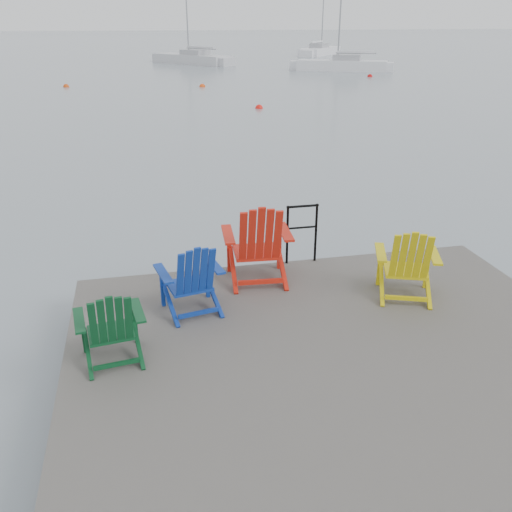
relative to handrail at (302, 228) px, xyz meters
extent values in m
plane|color=gray|center=(-0.25, -2.45, -1.04)|extent=(400.00, 400.00, 0.00)
cube|color=#322F2D|center=(-0.25, -2.45, -0.64)|extent=(6.00, 5.00, 0.20)
cylinder|color=black|center=(-2.95, -0.25, -1.34)|extent=(0.26, 0.26, 1.20)
cylinder|color=black|center=(-0.25, -0.25, -1.34)|extent=(0.26, 0.26, 1.20)
cylinder|color=black|center=(2.45, -0.25, -1.34)|extent=(0.26, 0.26, 1.20)
cylinder|color=black|center=(-0.22, 0.00, -0.09)|extent=(0.04, 0.04, 0.90)
cylinder|color=black|center=(0.22, 0.00, -0.09)|extent=(0.04, 0.04, 0.90)
cylinder|color=black|center=(0.00, 0.00, 0.34)|extent=(0.48, 0.04, 0.04)
cylinder|color=black|center=(0.00, 0.00, 0.01)|extent=(0.44, 0.03, 0.03)
cube|color=#0B3E1E|center=(-2.71, -1.94, -0.25)|extent=(0.52, 0.48, 0.03)
cube|color=#0B3E1E|center=(-3.01, -1.81, -0.29)|extent=(0.05, 0.05, 0.50)
cube|color=#0B3E1E|center=(-2.46, -1.73, -0.29)|extent=(0.05, 0.05, 0.50)
cube|color=#0B3E1E|center=(-3.01, -2.00, -0.03)|extent=(0.18, 0.55, 0.02)
cube|color=#0B3E1E|center=(-2.41, -1.92, -0.03)|extent=(0.18, 0.55, 0.02)
cube|color=#0B3E1E|center=(-2.67, -2.23, 0.04)|extent=(0.46, 0.28, 0.61)
cube|color=navy|center=(-1.78, -1.06, -0.23)|extent=(0.58, 0.54, 0.04)
cube|color=navy|center=(-2.11, -0.93, -0.27)|extent=(0.06, 0.06, 0.53)
cube|color=navy|center=(-1.52, -0.81, -0.27)|extent=(0.06, 0.06, 0.53)
cube|color=navy|center=(-2.09, -1.14, 0.01)|extent=(0.22, 0.59, 0.03)
cube|color=navy|center=(-1.46, -1.01, 0.01)|extent=(0.22, 0.59, 0.03)
cube|color=navy|center=(-1.72, -1.36, 0.09)|extent=(0.51, 0.33, 0.65)
cube|color=red|center=(-0.76, -0.35, -0.16)|extent=(0.66, 0.60, 0.05)
cube|color=red|center=(-1.11, -0.09, -0.22)|extent=(0.06, 0.06, 0.65)
cube|color=red|center=(-0.38, -0.15, -0.22)|extent=(0.06, 0.06, 0.65)
cube|color=red|center=(-1.16, -0.34, 0.13)|extent=(0.19, 0.72, 0.03)
cube|color=red|center=(-0.37, -0.40, 0.13)|extent=(0.19, 0.72, 0.03)
cube|color=red|center=(-0.79, -0.73, 0.22)|extent=(0.59, 0.34, 0.80)
cube|color=#D1BC0B|center=(1.04, -1.26, -0.22)|extent=(0.66, 0.63, 0.04)
cube|color=#D1BC0B|center=(0.82, -0.96, -0.26)|extent=(0.06, 0.06, 0.56)
cube|color=#D1BC0B|center=(1.41, -1.18, -0.26)|extent=(0.06, 0.06, 0.56)
cube|color=#D1BC0B|center=(0.72, -1.16, 0.03)|extent=(0.32, 0.61, 0.03)
cube|color=#D1BC0B|center=(1.36, -1.39, 0.03)|extent=(0.32, 0.61, 0.03)
cube|color=#D1BC0B|center=(0.93, -1.56, 0.12)|extent=(0.55, 0.41, 0.69)
cube|color=silver|center=(3.36, 46.00, -0.79)|extent=(6.77, 8.05, 1.10)
cube|color=#9E9EA3|center=(3.61, 45.66, -0.09)|extent=(2.73, 2.94, 0.55)
cube|color=white|center=(19.21, 56.20, -0.79)|extent=(6.94, 8.08, 1.10)
cube|color=#9E9EA3|center=(18.95, 55.87, -0.09)|extent=(2.78, 2.96, 0.55)
cube|color=white|center=(14.23, 35.99, -0.79)|extent=(7.13, 4.78, 1.10)
cube|color=#9E9EA3|center=(14.55, 35.83, -0.09)|extent=(2.47, 2.09, 0.55)
sphere|color=red|center=(3.46, 18.21, -1.04)|extent=(0.36, 0.36, 0.36)
sphere|color=#D0420C|center=(-6.23, 29.15, -1.04)|extent=(0.37, 0.37, 0.37)
sphere|color=#C00B0B|center=(14.56, 31.10, -1.04)|extent=(0.37, 0.37, 0.37)
sphere|color=#F2480E|center=(1.96, 27.48, -1.04)|extent=(0.37, 0.37, 0.37)
camera|label=1|loc=(-2.26, -7.13, 2.83)|focal=38.00mm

